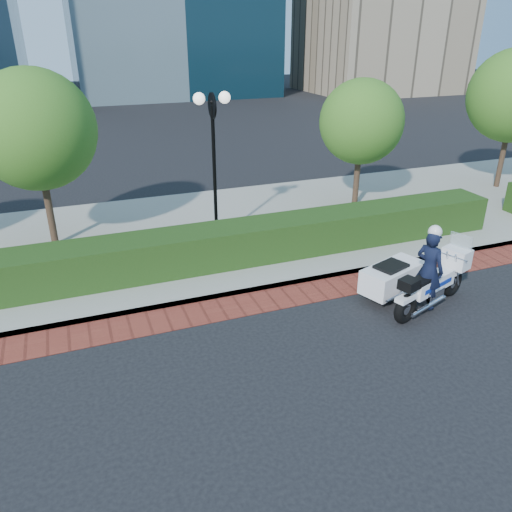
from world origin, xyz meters
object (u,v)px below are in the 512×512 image
object	(u,v)px
police_motorcycle	(415,276)
tree_c	(361,122)
tree_b	(35,130)
lamppost	(214,145)

from	to	relation	value
police_motorcycle	tree_c	bearing A→B (deg)	50.93
tree_b	police_motorcycle	world-z (taller)	tree_b
lamppost	police_motorcycle	bearing A→B (deg)	-57.38
tree_c	police_motorcycle	distance (m)	7.13
lamppost	police_motorcycle	size ratio (longest dim) A/B	1.60
tree_b	tree_c	bearing A→B (deg)	-0.00
tree_b	police_motorcycle	distance (m)	10.35
lamppost	tree_b	bearing A→B (deg)	163.89
tree_c	lamppost	bearing A→B (deg)	-166.70
tree_b	tree_c	world-z (taller)	tree_b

